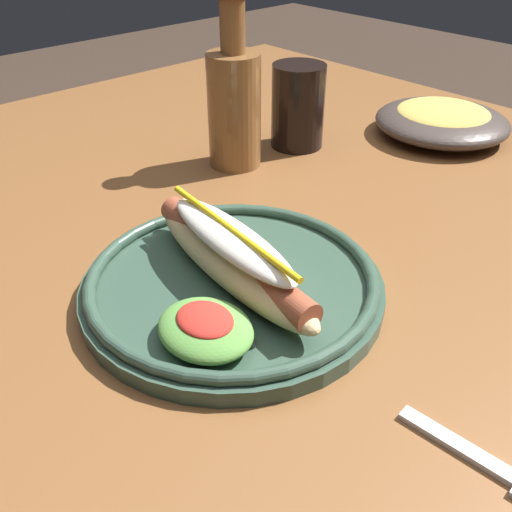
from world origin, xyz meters
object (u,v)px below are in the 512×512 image
at_px(glass_bottle, 236,102).
at_px(side_bowl, 442,120).
at_px(soda_cup, 298,106).
at_px(hot_dog_plate, 231,279).
at_px(fork, 496,468).

relative_size(glass_bottle, side_bowl, 1.14).
bearing_deg(soda_cup, hot_dog_plate, -55.41).
bearing_deg(glass_bottle, side_bowl, 65.23).
xyz_separation_m(fork, soda_cup, (-0.48, 0.30, 0.06)).
relative_size(hot_dog_plate, fork, 2.33).
bearing_deg(glass_bottle, hot_dog_plate, -42.11).
xyz_separation_m(hot_dog_plate, glass_bottle, (-0.23, 0.20, 0.06)).
distance_m(fork, glass_bottle, 0.53).
bearing_deg(soda_cup, glass_bottle, -96.63).
distance_m(glass_bottle, side_bowl, 0.33).
bearing_deg(side_bowl, fork, -54.13).
distance_m(fork, side_bowl, 0.60).
xyz_separation_m(soda_cup, glass_bottle, (-0.01, -0.11, 0.03)).
xyz_separation_m(hot_dog_plate, soda_cup, (-0.21, 0.31, 0.04)).
bearing_deg(soda_cup, side_bowl, 56.71).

